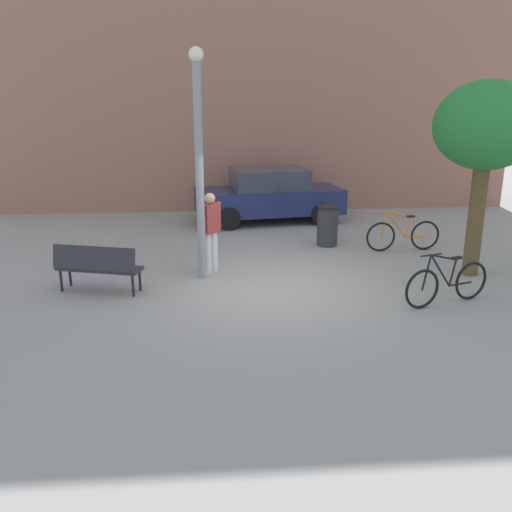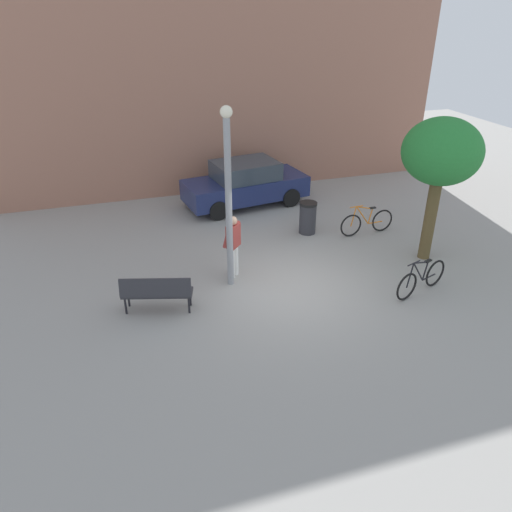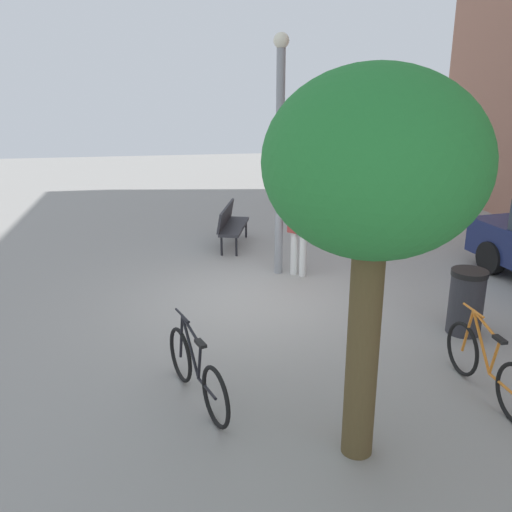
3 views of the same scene
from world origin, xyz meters
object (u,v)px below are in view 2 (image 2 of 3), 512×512
at_px(person_by_lamppost, 233,242).
at_px(plaza_tree, 442,154).
at_px(lamppost, 228,192).
at_px(trash_bin, 308,218).
at_px(parked_car_navy, 245,184).
at_px(bicycle_orange, 367,222).
at_px(bicycle_black, 421,279).
at_px(park_bench, 157,291).

bearing_deg(person_by_lamppost, plaza_tree, -6.23).
bearing_deg(lamppost, trash_bin, 36.76).
bearing_deg(lamppost, parked_car_navy, 69.67).
relative_size(bicycle_orange, trash_bin, 1.82).
distance_m(lamppost, bicycle_black, 5.11).
bearing_deg(plaza_tree, lamppost, 177.68).
height_order(lamppost, trash_bin, lamppost).
bearing_deg(person_by_lamppost, parked_car_navy, 70.19).
xyz_separation_m(bicycle_orange, trash_bin, (-1.68, 0.62, 0.12)).
bearing_deg(bicycle_black, bicycle_orange, 83.25).
xyz_separation_m(lamppost, plaza_tree, (5.51, -0.22, 0.49)).
xyz_separation_m(person_by_lamppost, bicycle_orange, (4.54, 1.29, -0.58)).
bearing_deg(bicycle_black, trash_bin, 107.36).
bearing_deg(trash_bin, bicycle_orange, -20.13).
bearing_deg(bicycle_black, plaza_tree, 52.81).
bearing_deg(parked_car_navy, bicycle_orange, -50.19).
relative_size(lamppost, trash_bin, 4.44).
relative_size(plaza_tree, bicycle_orange, 2.13).
height_order(parked_car_navy, trash_bin, parked_car_navy).
distance_m(plaza_tree, parked_car_navy, 6.77).
bearing_deg(park_bench, lamppost, 20.69).
relative_size(plaza_tree, parked_car_navy, 0.88).
bearing_deg(plaza_tree, bicycle_black, -127.19).
height_order(person_by_lamppost, bicycle_orange, person_by_lamppost).
relative_size(bicycle_black, trash_bin, 1.74).
bearing_deg(person_by_lamppost, bicycle_orange, 15.88).
relative_size(bicycle_black, parked_car_navy, 0.39).
bearing_deg(trash_bin, bicycle_black, -72.64).
distance_m(person_by_lamppost, bicycle_orange, 4.75).
bearing_deg(park_bench, plaza_tree, 3.86).
height_order(person_by_lamppost, bicycle_black, person_by_lamppost).
distance_m(lamppost, bicycle_orange, 5.41).
relative_size(plaza_tree, bicycle_black, 2.23).
xyz_separation_m(park_bench, plaza_tree, (7.43, 0.50, 2.40)).
relative_size(lamppost, bicycle_orange, 2.44).
distance_m(person_by_lamppost, bicycle_black, 4.70).
height_order(plaza_tree, trash_bin, plaza_tree).
distance_m(person_by_lamppost, trash_bin, 3.46).
xyz_separation_m(lamppost, park_bench, (-1.92, -0.72, -1.91)).
xyz_separation_m(park_bench, bicycle_black, (6.23, -1.09, -0.16)).
xyz_separation_m(lamppost, person_by_lamppost, (0.18, 0.36, -1.49)).
distance_m(park_bench, parked_car_navy, 6.92).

